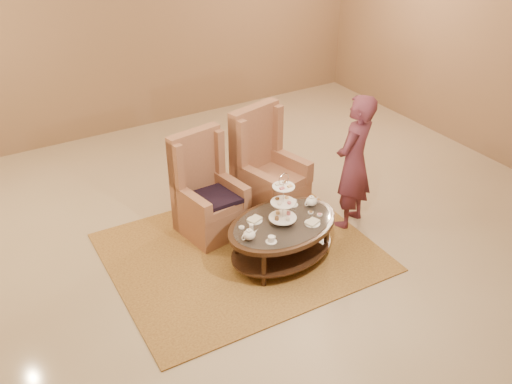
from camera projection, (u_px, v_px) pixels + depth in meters
ground at (267, 259)px, 6.19m from camera, size 8.00×8.00×0.00m
ceiling at (267, 259)px, 6.19m from camera, size 8.00×8.00×0.02m
wall_back at (123, 16)px, 8.23m from camera, size 8.00×0.04×3.50m
rug at (241, 252)px, 6.28m from camera, size 2.82×2.37×0.01m
tea_table at (282, 229)px, 5.98m from camera, size 1.37×1.04×1.06m
armchair_left at (207, 200)px, 6.46m from camera, size 0.75×0.76×1.19m
armchair_right at (266, 178)px, 6.84m from camera, size 0.85×0.87×1.29m
person at (354, 163)px, 6.37m from camera, size 0.69×0.59×1.61m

